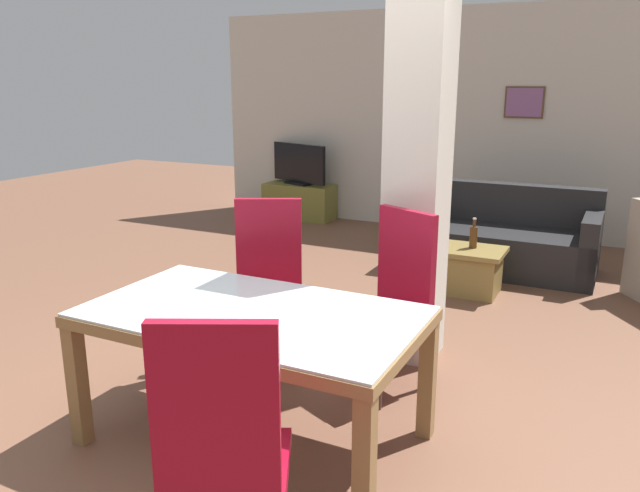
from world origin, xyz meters
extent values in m
plane|color=brown|center=(0.00, 0.00, 0.00)|extent=(18.00, 18.00, 0.00)
cube|color=beige|center=(0.00, 5.20, 1.35)|extent=(7.20, 0.06, 2.70)
cube|color=brown|center=(0.46, 5.16, 1.60)|extent=(0.44, 0.02, 0.36)
cube|color=#8C598C|center=(0.46, 5.15, 1.60)|extent=(0.40, 0.01, 0.32)
cube|color=beige|center=(0.40, 1.40, 1.35)|extent=(0.36, 0.38, 2.70)
cube|color=olive|center=(0.00, -0.45, 0.69)|extent=(1.70, 0.06, 0.06)
cube|color=olive|center=(0.00, 0.45, 0.69)|extent=(1.70, 0.06, 0.06)
cube|color=olive|center=(-0.82, 0.00, 0.69)|extent=(0.06, 0.85, 0.06)
cube|color=olive|center=(0.82, 0.00, 0.69)|extent=(0.06, 0.85, 0.06)
cube|color=silver|center=(0.00, 0.00, 0.72)|extent=(1.68, 0.95, 0.01)
cube|color=olive|center=(-0.80, -0.43, 0.33)|extent=(0.08, 0.08, 0.66)
cube|color=olive|center=(0.80, -0.43, 0.33)|extent=(0.08, 0.08, 0.66)
cube|color=olive|center=(-0.80, 0.43, 0.33)|extent=(0.08, 0.08, 0.66)
cube|color=olive|center=(0.80, 0.43, 0.33)|extent=(0.08, 0.08, 0.66)
cube|color=maroon|center=(-0.38, 0.77, 0.42)|extent=(0.62, 0.62, 0.07)
cube|color=maroon|center=(-0.47, 0.95, 0.78)|extent=(0.41, 0.24, 0.65)
cylinder|color=#452E28|center=(-0.13, 0.69, 0.19)|extent=(0.04, 0.04, 0.38)
cylinder|color=#452E28|center=(-0.47, 0.52, 0.19)|extent=(0.04, 0.04, 0.38)
cylinder|color=#452E28|center=(-0.30, 1.03, 0.19)|extent=(0.04, 0.04, 0.38)
cylinder|color=#452E28|center=(-0.64, 0.86, 0.19)|extent=(0.04, 0.04, 0.38)
cube|color=maroon|center=(0.38, -0.79, 0.42)|extent=(0.61, 0.61, 0.07)
cube|color=maroon|center=(0.47, -0.97, 0.78)|extent=(0.41, 0.24, 0.65)
cylinder|color=#452E28|center=(0.13, -0.70, 0.19)|extent=(0.04, 0.04, 0.38)
cylinder|color=#452E28|center=(0.47, -0.53, 0.19)|extent=(0.04, 0.04, 0.38)
cube|color=maroon|center=(0.38, 0.83, 0.42)|extent=(0.61, 0.61, 0.07)
cube|color=maroon|center=(0.47, 1.02, 0.78)|extent=(0.42, 0.23, 0.65)
cylinder|color=#452E28|center=(0.47, 0.58, 0.19)|extent=(0.04, 0.04, 0.38)
cylinder|color=#452E28|center=(0.13, 0.74, 0.19)|extent=(0.04, 0.04, 0.38)
cylinder|color=#452E28|center=(0.63, 0.92, 0.19)|extent=(0.04, 0.04, 0.38)
cylinder|color=#452E28|center=(0.29, 1.08, 0.19)|extent=(0.04, 0.04, 0.38)
cube|color=black|center=(0.55, 3.70, 0.21)|extent=(1.82, 0.87, 0.42)
cube|color=black|center=(0.55, 4.05, 0.62)|extent=(1.82, 0.18, 0.40)
cube|color=black|center=(1.39, 3.70, 0.32)|extent=(0.16, 0.87, 0.64)
cube|color=black|center=(-0.28, 3.70, 0.32)|extent=(0.16, 0.87, 0.64)
cube|color=olive|center=(0.43, 2.86, 0.39)|extent=(0.63, 0.49, 0.04)
cube|color=olive|center=(0.43, 2.86, 0.18)|extent=(0.55, 0.41, 0.37)
cylinder|color=#4C2D14|center=(0.46, 2.91, 0.50)|extent=(0.07, 0.07, 0.19)
cylinder|color=#4C2D14|center=(0.46, 2.91, 0.63)|extent=(0.03, 0.03, 0.07)
cylinder|color=#B7B7BC|center=(0.46, 2.91, 0.67)|extent=(0.03, 0.03, 0.01)
cube|color=olive|center=(-2.38, 4.92, 0.24)|extent=(0.97, 0.40, 0.48)
cube|color=black|center=(-2.38, 4.92, 0.49)|extent=(0.43, 0.31, 0.03)
cube|color=black|center=(-2.38, 4.92, 0.76)|extent=(0.92, 0.36, 0.52)
camera|label=1|loc=(1.62, -2.49, 1.85)|focal=35.00mm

